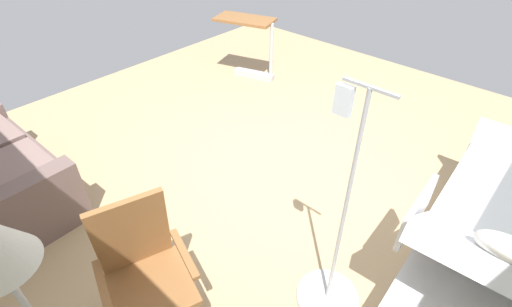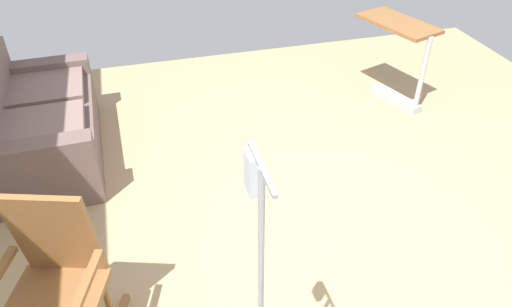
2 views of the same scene
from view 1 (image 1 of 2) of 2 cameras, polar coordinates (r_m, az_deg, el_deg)
The scene contains 5 objects.
ground_plane at distance 3.83m, azimuth 3.34°, elevation -2.55°, with size 6.56×6.56×0.00m, color tan.
hospital_bed at distance 3.19m, azimuth 32.34°, elevation -12.34°, with size 1.08×2.10×1.15m.
rocking_chair at distance 2.47m, azimuth -16.45°, elevation -17.27°, with size 0.87×0.69×1.05m.
overbed_table at distance 5.45m, azimuth -0.85°, elevation 16.76°, with size 0.88×0.63×0.84m.
iv_pole at distance 2.72m, azimuth 11.21°, elevation -17.91°, with size 0.44×0.44×1.69m.
Camera 1 is at (-1.80, 2.32, 2.46)m, focal length 26.28 mm.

